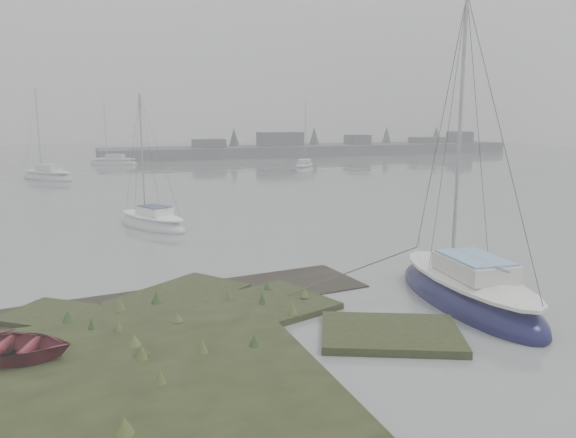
{
  "coord_description": "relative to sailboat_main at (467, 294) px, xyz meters",
  "views": [
    {
      "loc": [
        -6.78,
        -12.22,
        5.59
      ],
      "look_at": [
        0.52,
        6.9,
        1.8
      ],
      "focal_mm": 35.0,
      "sensor_mm": 36.0,
      "label": 1
    }
  ],
  "objects": [
    {
      "name": "sailboat_main",
      "position": [
        0.0,
        0.0,
        0.0
      ],
      "size": [
        3.0,
        7.13,
        9.77
      ],
      "rotation": [
        0.0,
        0.0,
        -0.11
      ],
      "color": "#0B0B35",
      "rests_on": "ground"
    },
    {
      "name": "sailboat_white",
      "position": [
        -7.29,
        15.27,
        -0.08
      ],
      "size": [
        3.76,
        5.31,
        7.2
      ],
      "rotation": [
        0.0,
        0.0,
        0.46
      ],
      "color": "silver",
      "rests_on": "ground"
    },
    {
      "name": "sailboat_far_a",
      "position": [
        -13.06,
        40.41,
        -0.04
      ],
      "size": [
        5.37,
        5.97,
        8.56
      ],
      "rotation": [
        0.0,
        0.0,
        0.68
      ],
      "color": "#B5BCC1",
      "rests_on": "ground"
    },
    {
      "name": "sailboat_far_b",
      "position": [
        11.2,
        39.72,
        -0.07
      ],
      "size": [
        4.19,
        5.52,
        7.55
      ],
      "rotation": [
        0.0,
        0.0,
        -0.52
      ],
      "color": "silver",
      "rests_on": "ground"
    },
    {
      "name": "sailboat_far_c",
      "position": [
        -6.56,
        54.19,
        -0.06
      ],
      "size": [
        5.8,
        3.81,
        7.81
      ],
      "rotation": [
        0.0,
        0.0,
        1.17
      ],
      "color": "silver",
      "rests_on": "ground"
    },
    {
      "name": "dinghy",
      "position": [
        -12.49,
        0.02,
        0.21
      ],
      "size": [
        3.42,
        2.95,
        0.59
      ],
      "primitive_type": "imported",
      "rotation": [
        0.0,
        0.0,
        1.2
      ],
      "color": "maroon",
      "rests_on": "marsh_bank"
    },
    {
      "name": "ground",
      "position": [
        -4.04,
        29.02,
        -0.3
      ],
      "size": [
        160.0,
        160.0,
        0.0
      ],
      "primitive_type": "plane",
      "color": "slate",
      "rests_on": "ground"
    },
    {
      "name": "far_shoreline",
      "position": [
        22.8,
        60.91,
        0.55
      ],
      "size": [
        60.0,
        8.0,
        4.15
      ],
      "color": "#4C4F51",
      "rests_on": "ground"
    }
  ]
}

